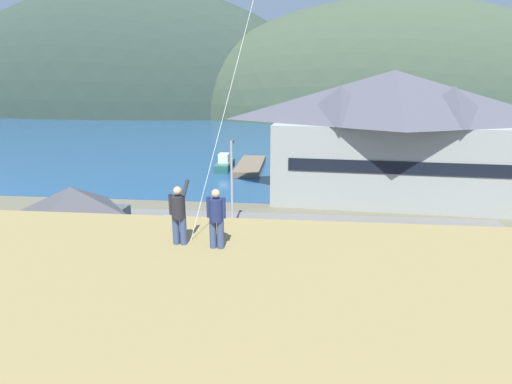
# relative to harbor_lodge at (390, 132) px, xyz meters

# --- Properties ---
(ground_plane) EXTENTS (600.00, 600.00, 0.00)m
(ground_plane) POSITION_rel_harbor_lodge_xyz_m (-12.21, -21.40, -6.47)
(ground_plane) COLOR #66604C
(parking_lot_pad) EXTENTS (40.00, 20.00, 0.10)m
(parking_lot_pad) POSITION_rel_harbor_lodge_xyz_m (-12.21, -16.40, -6.42)
(parking_lot_pad) COLOR slate
(parking_lot_pad) RESTS_ON ground
(bay_water) EXTENTS (360.00, 84.00, 0.03)m
(bay_water) POSITION_rel_harbor_lodge_xyz_m (-12.21, 38.60, -6.45)
(bay_water) COLOR navy
(bay_water) RESTS_ON ground
(far_hill_west_ridge) EXTENTS (134.57, 45.40, 80.29)m
(far_hill_west_ridge) POSITION_rel_harbor_lodge_xyz_m (-65.80, 94.77, -6.47)
(far_hill_west_ridge) COLOR #2D3D33
(far_hill_west_ridge) RESTS_ON ground
(far_hill_east_peak) EXTENTS (126.39, 49.82, 68.26)m
(far_hill_east_peak) POSITION_rel_harbor_lodge_xyz_m (18.78, 88.83, -6.47)
(far_hill_east_peak) COLOR #3D4C38
(far_hill_east_peak) RESTS_ON ground
(harbor_lodge) EXTENTS (23.55, 13.15, 12.10)m
(harbor_lodge) POSITION_rel_harbor_lodge_xyz_m (0.00, 0.00, 0.00)
(harbor_lodge) COLOR #999E99
(harbor_lodge) RESTS_ON ground
(storage_shed_near_lot) EXTENTS (5.85, 5.97, 4.97)m
(storage_shed_near_lot) POSITION_rel_harbor_lodge_xyz_m (-22.44, -17.15, -3.88)
(storage_shed_near_lot) COLOR #474C56
(storage_shed_near_lot) RESTS_ON ground
(wharf_dock) EXTENTS (3.20, 11.19, 0.70)m
(wharf_dock) POSITION_rel_harbor_lodge_xyz_m (-14.77, 11.97, -6.12)
(wharf_dock) COLOR #70604C
(wharf_dock) RESTS_ON ground
(moored_boat_wharfside) EXTENTS (1.82, 5.57, 2.16)m
(moored_boat_wharfside) POSITION_rel_harbor_lodge_xyz_m (-17.98, 10.85, -5.75)
(moored_boat_wharfside) COLOR #23564C
(moored_boat_wharfside) RESTS_ON ground
(parked_car_front_row_silver) EXTENTS (4.35, 2.35, 1.82)m
(parked_car_front_row_silver) POSITION_rel_harbor_lodge_xyz_m (-12.20, -19.88, -5.40)
(parked_car_front_row_silver) COLOR black
(parked_car_front_row_silver) RESTS_ON parking_lot_pad
(parked_car_front_row_red) EXTENTS (4.36, 2.38, 1.82)m
(parked_car_front_row_red) POSITION_rel_harbor_lodge_xyz_m (-5.70, -21.95, -5.40)
(parked_car_front_row_red) COLOR #236633
(parked_car_front_row_red) RESTS_ON parking_lot_pad
(parked_car_lone_by_shed) EXTENTS (4.30, 2.25, 1.82)m
(parked_car_lone_by_shed) POSITION_rel_harbor_lodge_xyz_m (-2.50, -14.63, -5.40)
(parked_car_lone_by_shed) COLOR red
(parked_car_lone_by_shed) RESTS_ON parking_lot_pad
(parked_car_mid_row_near) EXTENTS (4.25, 2.16, 1.82)m
(parked_car_mid_row_near) POSITION_rel_harbor_lodge_xyz_m (2.13, -15.69, -5.40)
(parked_car_mid_row_near) COLOR navy
(parked_car_mid_row_near) RESTS_ON parking_lot_pad
(parked_car_front_row_end) EXTENTS (4.32, 2.31, 1.82)m
(parked_car_front_row_end) POSITION_rel_harbor_lodge_xyz_m (-16.99, -13.88, -5.40)
(parked_car_front_row_end) COLOR #9EA3A8
(parked_car_front_row_end) RESTS_ON parking_lot_pad
(parking_light_pole) EXTENTS (0.24, 0.78, 6.88)m
(parking_light_pole) POSITION_rel_harbor_lodge_xyz_m (-13.50, -10.84, -2.39)
(parking_light_pole) COLOR #ADADB2
(parking_light_pole) RESTS_ON parking_lot_pad
(person_kite_flyer) EXTENTS (0.51, 0.66, 1.86)m
(person_kite_flyer) POSITION_rel_harbor_lodge_xyz_m (-12.11, -28.86, 1.08)
(person_kite_flyer) COLOR #384770
(person_kite_flyer) RESTS_ON grassy_hill_foreground
(person_companion) EXTENTS (0.55, 0.40, 1.74)m
(person_companion) POSITION_rel_harbor_lodge_xyz_m (-10.97, -29.03, 1.06)
(person_companion) COLOR #384770
(person_companion) RESTS_ON grassy_hill_foreground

